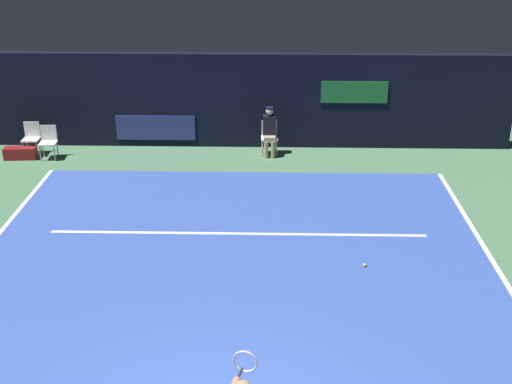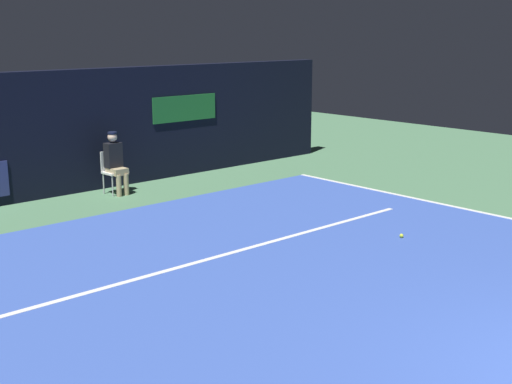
# 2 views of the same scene
# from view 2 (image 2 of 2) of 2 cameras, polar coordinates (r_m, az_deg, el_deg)

# --- Properties ---
(ground_plane) EXTENTS (29.40, 29.40, 0.00)m
(ground_plane) POSITION_cam_2_polar(r_m,az_deg,el_deg) (9.72, 5.87, -7.37)
(ground_plane) COLOR #4C7A56
(court_surface) EXTENTS (9.96, 10.51, 0.01)m
(court_surface) POSITION_cam_2_polar(r_m,az_deg,el_deg) (9.72, 5.87, -7.34)
(court_surface) COLOR #3856B2
(court_surface) RESTS_ON ground
(line_sideline_left) EXTENTS (0.10, 10.51, 0.01)m
(line_sideline_left) POSITION_cam_2_polar(r_m,az_deg,el_deg) (13.64, 19.89, -1.99)
(line_sideline_left) COLOR white
(line_sideline_left) RESTS_ON court_surface
(line_service) EXTENTS (7.77, 0.10, 0.01)m
(line_service) POSITION_cam_2_polar(r_m,az_deg,el_deg) (10.96, -1.31, -4.82)
(line_service) COLOR white
(line_service) RESTS_ON court_surface
(back_wall) EXTENTS (14.54, 0.33, 2.60)m
(back_wall) POSITION_cam_2_polar(r_m,az_deg,el_deg) (15.15, -15.13, 4.76)
(back_wall) COLOR black
(back_wall) RESTS_ON ground
(line_judge_on_chair) EXTENTS (0.46, 0.54, 1.32)m
(line_judge_on_chair) POSITION_cam_2_polar(r_m,az_deg,el_deg) (14.90, -11.51, 2.43)
(line_judge_on_chair) COLOR white
(line_judge_on_chair) RESTS_ON ground
(tennis_ball) EXTENTS (0.07, 0.07, 0.07)m
(tennis_ball) POSITION_cam_2_polar(r_m,az_deg,el_deg) (11.86, 11.87, -3.54)
(tennis_ball) COLOR #CCE033
(tennis_ball) RESTS_ON court_surface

